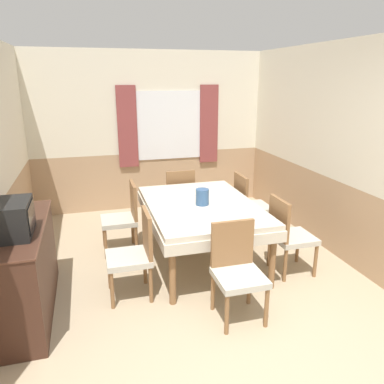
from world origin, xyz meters
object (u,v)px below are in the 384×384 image
chair_right_far (249,203)px  sideboard (24,270)px  chair_head_window (179,196)px  tv (14,219)px  dining_table (201,211)px  chair_head_near (237,268)px  chair_left_near (135,252)px  chair_left_far (124,215)px  vase (202,197)px  chair_right_near (288,233)px

chair_right_far → sideboard: size_ratio=0.62×
chair_head_window → tv: 2.75m
dining_table → chair_right_far: size_ratio=2.01×
sideboard → chair_head_near: bearing=-16.5°
chair_left_near → chair_left_far: bearing=0.0°
vase → chair_head_window: bearing=89.9°
tv → chair_head_window: bearing=45.4°
chair_right_far → sideboard: (-2.77, -1.11, -0.03)m
dining_table → chair_left_near: (-0.87, -0.54, -0.16)m
chair_head_near → chair_right_near: bearing=-145.6°
chair_head_near → tv: tv is taller
chair_head_window → chair_right_near: same height
chair_head_near → tv: bearing=-10.7°
vase → sideboard: bearing=-164.7°
chair_left_near → chair_right_near: same height
dining_table → chair_left_far: 1.03m
chair_head_window → chair_right_near: (0.87, -1.68, 0.00)m
chair_head_near → sideboard: 1.99m
sideboard → chair_right_far: bearing=21.9°
chair_head_near → tv: size_ratio=2.05×
chair_left_near → chair_right_near: size_ratio=1.00×
chair_head_window → chair_left_far: bearing=-145.6°
vase → tv: bearing=-158.8°
chair_head_near → sideboard: size_ratio=0.62×
dining_table → chair_head_window: (0.00, 1.14, -0.16)m
dining_table → chair_head_near: 1.15m
chair_left_far → tv: 1.76m
chair_left_far → sideboard: bearing=136.9°
dining_table → sideboard: sideboard is taller
chair_head_window → chair_right_near: bearing=-62.7°
dining_table → chair_head_window: bearing=90.0°
chair_left_far → dining_table: bearing=-122.1°
chair_left_near → sideboard: size_ratio=0.62×
chair_head_window → vase: (-0.00, -1.18, 0.35)m
chair_left_far → sideboard: size_ratio=0.62×
chair_head_near → chair_right_near: same height
chair_right_near → chair_left_far: bearing=-122.1°
chair_left_near → sideboard: chair_left_near is taller
dining_table → chair_right_near: chair_right_near is taller
chair_left_far → chair_head_near: 1.89m
chair_left_near → tv: bearing=103.1°
dining_table → vase: bearing=-92.5°
chair_right_far → tv: size_ratio=2.05×
chair_head_near → chair_right_near: size_ratio=1.00×
dining_table → vase: size_ratio=9.56×
chair_left_far → chair_right_near: 2.04m
chair_left_near → tv: size_ratio=2.05×
dining_table → sideboard: size_ratio=1.24×
sideboard → tv: size_ratio=3.31×
chair_head_window → tv: (-1.89, -1.92, 0.55)m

